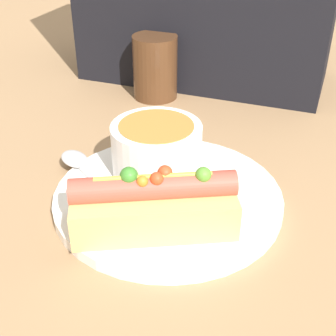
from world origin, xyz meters
TOP-DOWN VIEW (x-y plane):
  - ground_plane at (0.00, 0.00)m, footprint 4.00×4.00m
  - dinner_plate at (0.00, 0.00)m, footprint 0.24×0.24m
  - hot_dog at (0.01, -0.06)m, footprint 0.16×0.12m
  - soup_bowl at (-0.03, 0.04)m, footprint 0.10×0.10m
  - spoon at (-0.10, 0.01)m, footprint 0.15×0.11m
  - drinking_glass at (-0.12, 0.26)m, footprint 0.07×0.07m

SIDE VIEW (x-z plane):
  - ground_plane at x=0.00m, z-range 0.00..0.00m
  - dinner_plate at x=0.00m, z-range 0.00..0.01m
  - spoon at x=-0.10m, z-range 0.01..0.02m
  - hot_dog at x=0.01m, z-range 0.00..0.07m
  - soup_bowl at x=-0.03m, z-range 0.01..0.07m
  - drinking_glass at x=-0.12m, z-range 0.00..0.10m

